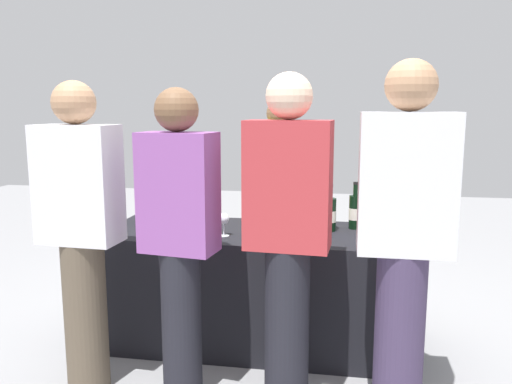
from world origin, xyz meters
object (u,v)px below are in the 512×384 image
wine_glass_3 (291,224)px  guest_2 (288,232)px  guest_0 (81,228)px  wine_glass_2 (276,220)px  wine_bottle_3 (355,212)px  server_pouring (280,199)px  guest_3 (404,235)px  wine_bottle_0 (144,208)px  wine_bottle_1 (304,210)px  guest_1 (179,235)px  wine_glass_1 (255,220)px  wine_bottle_2 (330,214)px  wine_glass_0 (224,220)px

wine_glass_3 → guest_2: (0.03, -0.51, 0.07)m
guest_0 → wine_glass_2: bearing=36.4°
guest_0 → guest_2: size_ratio=0.98×
wine_bottle_3 → wine_glass_3: size_ratio=2.29×
wine_glass_2 → server_pouring: server_pouring is taller
server_pouring → guest_0: bearing=47.4°
server_pouring → guest_3: (0.73, -1.34, 0.09)m
wine_bottle_0 → wine_bottle_1: wine_bottle_1 is taller
wine_bottle_0 → guest_1: size_ratio=0.18×
wine_glass_3 → wine_bottle_0: bearing=165.8°
guest_1 → wine_glass_1: bearing=71.5°
wine_bottle_2 → wine_glass_2: bearing=-153.9°
guest_1 → wine_bottle_3: bearing=53.5°
wine_glass_0 → wine_glass_3: 0.41m
wine_glass_3 → wine_bottle_2: bearing=48.9°
wine_bottle_1 → guest_1: (-0.56, -0.86, 0.02)m
wine_glass_0 → wine_glass_3: wine_glass_0 is taller
wine_bottle_0 → wine_bottle_2: 1.23m
wine_glass_1 → wine_glass_2: size_ratio=1.08×
wine_glass_2 → server_pouring: (-0.05, 0.67, 0.01)m
wine_bottle_2 → wine_bottle_1: bearing=159.5°
wine_bottle_3 → guest_2: 0.92m
guest_1 → wine_bottle_0: bearing=130.7°
wine_glass_3 → server_pouring: size_ratio=0.08×
server_pouring → wine_bottle_1: bearing=106.9°
wine_bottle_0 → wine_glass_0: wine_bottle_0 is taller
wine_glass_3 → server_pouring: bearing=101.2°
guest_1 → guest_3: (1.08, -0.04, 0.05)m
wine_bottle_1 → guest_0: bearing=-142.7°
wine_glass_3 → guest_3: bearing=-45.1°
wine_bottle_3 → guest_0: bearing=-148.8°
guest_3 → wine_glass_2: bearing=135.4°
wine_glass_1 → wine_bottle_1: bearing=47.1°
wine_bottle_0 → wine_glass_3: size_ratio=2.22×
wine_bottle_0 → wine_glass_2: bearing=-9.8°
wine_bottle_0 → wine_bottle_1: bearing=3.4°
wine_glass_1 → wine_glass_3: bearing=-7.2°
wine_bottle_3 → wine_glass_2: size_ratio=2.31×
wine_glass_2 → server_pouring: 0.67m
server_pouring → guest_1: size_ratio=0.98×
wine_bottle_2 → server_pouring: bearing=126.3°
wine_bottle_3 → guest_3: size_ratio=0.18×
wine_bottle_1 → wine_glass_0: bearing=-146.6°
guest_0 → guest_3: size_ratio=0.96×
wine_bottle_3 → server_pouring: server_pouring is taller
guest_0 → wine_bottle_3: bearing=34.5°
guest_0 → server_pouring: bearing=58.5°
wine_bottle_2 → guest_0: guest_0 is taller
guest_0 → guest_3: 1.62m
wine_glass_1 → guest_3: (0.79, -0.60, 0.09)m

